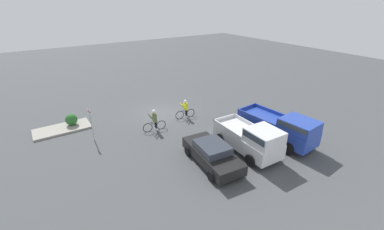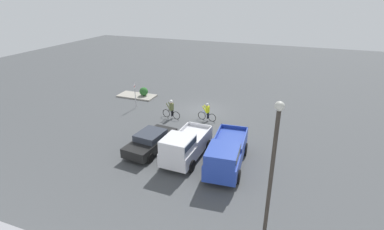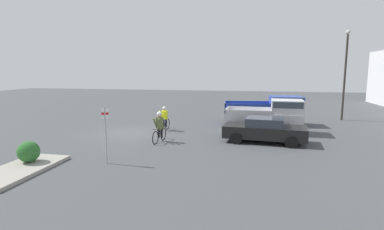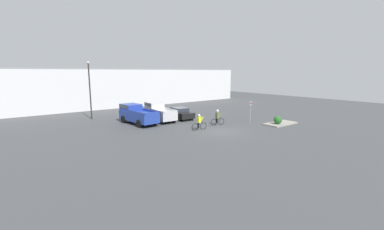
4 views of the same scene
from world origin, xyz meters
name	(u,v)px [view 2 (image 2 of 4)]	position (x,y,z in m)	size (l,w,h in m)	color
ground_plane	(201,111)	(0.00, 0.00, 0.00)	(80.00, 80.00, 0.00)	#424447
pickup_truck_0	(226,153)	(-4.77, 8.85, 1.12)	(2.55, 5.71, 2.12)	#233D9E
pickup_truck_1	(184,146)	(-1.92, 8.85, 1.10)	(2.29, 4.88, 2.15)	silver
sedan_0	(151,141)	(0.86, 8.39, 0.71)	(2.35, 4.66, 1.40)	black
cyclist_0	(171,109)	(1.92, 2.59, 0.90)	(1.80, 0.51, 1.75)	black
cyclist_1	(207,112)	(-1.23, 1.94, 0.81)	(1.74, 0.50, 1.65)	black
fire_lane_sign	(135,93)	(6.20, 1.54, 1.52)	(0.10, 0.30, 2.53)	#9E9EA3
lamppost	(271,174)	(-8.03, 14.84, 4.14)	(0.36, 0.36, 7.10)	#2D2823
curb_island	(137,96)	(7.87, -1.42, 0.07)	(4.02, 1.93, 0.15)	gray
shrub	(144,92)	(7.08, -1.58, 0.60)	(0.91, 0.91, 0.91)	#286028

